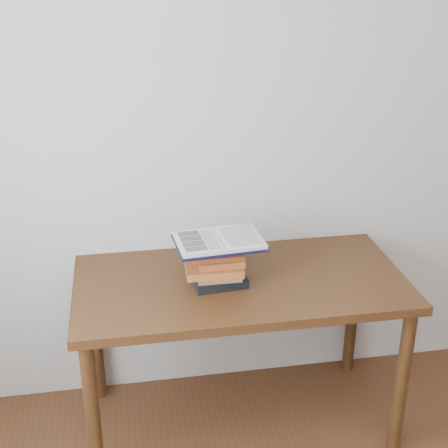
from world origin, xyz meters
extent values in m
cube|color=#B9B8AF|center=(0.00, 1.75, 1.30)|extent=(3.50, 0.04, 2.60)
cube|color=#452111|center=(-0.10, 1.38, 0.76)|extent=(1.46, 0.73, 0.04)
cylinder|color=#452111|center=(-0.77, 1.08, 0.37)|extent=(0.06, 0.06, 0.74)
cylinder|color=#452111|center=(0.57, 1.08, 0.37)|extent=(0.06, 0.06, 0.74)
cylinder|color=#452111|center=(-0.77, 1.68, 0.37)|extent=(0.06, 0.06, 0.74)
cylinder|color=#452111|center=(0.57, 1.68, 0.37)|extent=(0.06, 0.06, 0.74)
cube|color=black|center=(-0.20, 1.36, 0.80)|extent=(0.24, 0.18, 0.04)
cube|color=#AB7858|center=(-0.21, 1.35, 0.83)|extent=(0.19, 0.13, 0.03)
cube|color=#974C22|center=(-0.23, 1.35, 0.87)|extent=(0.25, 0.19, 0.03)
cube|color=#974C22|center=(-0.20, 1.36, 0.90)|extent=(0.20, 0.15, 0.03)
cube|color=#974C22|center=(-0.21, 1.37, 0.93)|extent=(0.23, 0.15, 0.03)
cube|color=maroon|center=(-0.23, 1.36, 0.96)|extent=(0.24, 0.16, 0.03)
cube|color=black|center=(-0.20, 1.37, 0.98)|extent=(0.39, 0.29, 0.01)
cube|color=beige|center=(-0.29, 1.36, 0.99)|extent=(0.20, 0.26, 0.02)
cube|color=beige|center=(-0.11, 1.37, 0.99)|extent=(0.20, 0.26, 0.02)
cylinder|color=beige|center=(-0.20, 1.37, 0.99)|extent=(0.03, 0.24, 0.01)
cube|color=black|center=(-0.33, 1.43, 1.00)|extent=(0.09, 0.05, 0.00)
cube|color=black|center=(-0.32, 1.38, 1.00)|extent=(0.09, 0.05, 0.00)
cube|color=black|center=(-0.32, 1.33, 1.00)|extent=(0.09, 0.05, 0.00)
cube|color=black|center=(-0.31, 1.28, 1.00)|extent=(0.09, 0.05, 0.00)
cube|color=beige|center=(-0.24, 1.36, 1.00)|extent=(0.06, 0.20, 0.00)
cube|color=beige|center=(-0.11, 1.37, 1.00)|extent=(0.16, 0.21, 0.00)
camera|label=1|loc=(-0.59, -0.99, 2.11)|focal=50.00mm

